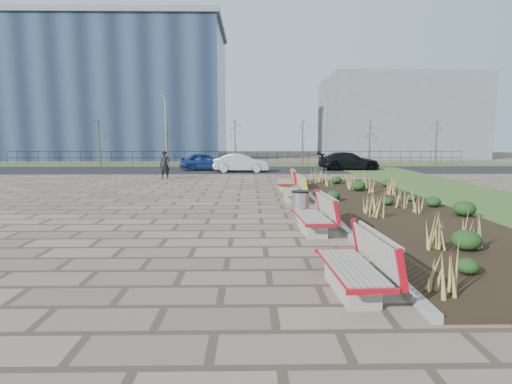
{
  "coord_description": "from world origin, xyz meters",
  "views": [
    {
      "loc": [
        1.31,
        -9.2,
        2.6
      ],
      "look_at": [
        1.5,
        3.0,
        0.9
      ],
      "focal_mm": 28.0,
      "sensor_mm": 36.0,
      "label": 1
    }
  ],
  "objects_px": {
    "bench_d": "(285,180)",
    "litter_bin": "(300,207)",
    "pedestrian": "(165,165)",
    "car_blue": "(205,161)",
    "lamp_east": "(326,132)",
    "bench_a": "(351,263)",
    "bench_c": "(292,189)",
    "bench_b": "(312,214)",
    "car_silver": "(241,163)",
    "lamp_west": "(166,131)",
    "car_black": "(349,161)"
  },
  "relations": [
    {
      "from": "bench_a",
      "to": "bench_c",
      "type": "height_order",
      "value": "same"
    },
    {
      "from": "lamp_west",
      "to": "bench_d",
      "type": "bearing_deg",
      "value": -60.79
    },
    {
      "from": "pedestrian",
      "to": "car_black",
      "type": "xyz_separation_m",
      "value": [
        12.94,
        6.48,
        -0.17
      ]
    },
    {
      "from": "litter_bin",
      "to": "car_silver",
      "type": "height_order",
      "value": "car_silver"
    },
    {
      "from": "bench_a",
      "to": "lamp_east",
      "type": "distance_m",
      "value": 29.34
    },
    {
      "from": "lamp_west",
      "to": "lamp_east",
      "type": "xyz_separation_m",
      "value": [
        14.0,
        0.0,
        0.0
      ]
    },
    {
      "from": "bench_a",
      "to": "bench_d",
      "type": "bearing_deg",
      "value": 87.01
    },
    {
      "from": "bench_b",
      "to": "car_black",
      "type": "bearing_deg",
      "value": 70.21
    },
    {
      "from": "litter_bin",
      "to": "lamp_west",
      "type": "relative_size",
      "value": 0.16
    },
    {
      "from": "car_silver",
      "to": "car_black",
      "type": "height_order",
      "value": "car_black"
    },
    {
      "from": "car_silver",
      "to": "lamp_west",
      "type": "distance_m",
      "value": 9.21
    },
    {
      "from": "litter_bin",
      "to": "pedestrian",
      "type": "xyz_separation_m",
      "value": [
        -6.75,
        12.66,
        0.4
      ]
    },
    {
      "from": "bench_a",
      "to": "litter_bin",
      "type": "relative_size",
      "value": 2.21
    },
    {
      "from": "lamp_west",
      "to": "pedestrian",
      "type": "bearing_deg",
      "value": -78.89
    },
    {
      "from": "car_black",
      "to": "car_silver",
      "type": "bearing_deg",
      "value": 101.1
    },
    {
      "from": "bench_d",
      "to": "litter_bin",
      "type": "relative_size",
      "value": 2.21
    },
    {
      "from": "bench_a",
      "to": "lamp_east",
      "type": "bearing_deg",
      "value": 77.16
    },
    {
      "from": "car_blue",
      "to": "pedestrian",
      "type": "bearing_deg",
      "value": 157.74
    },
    {
      "from": "car_blue",
      "to": "lamp_east",
      "type": "height_order",
      "value": "lamp_east"
    },
    {
      "from": "bench_b",
      "to": "car_silver",
      "type": "bearing_deg",
      "value": 93.82
    },
    {
      "from": "bench_a",
      "to": "car_black",
      "type": "xyz_separation_m",
      "value": [
        6.03,
        24.64,
        0.21
      ]
    },
    {
      "from": "bench_a",
      "to": "lamp_west",
      "type": "height_order",
      "value": "lamp_west"
    },
    {
      "from": "pedestrian",
      "to": "lamp_west",
      "type": "xyz_separation_m",
      "value": [
        -2.09,
        10.64,
        2.17
      ]
    },
    {
      "from": "lamp_west",
      "to": "lamp_east",
      "type": "bearing_deg",
      "value": 0.0
    },
    {
      "from": "car_blue",
      "to": "lamp_east",
      "type": "xyz_separation_m",
      "value": [
        10.12,
        4.3,
        2.35
      ]
    },
    {
      "from": "lamp_west",
      "to": "bench_b",
      "type": "bearing_deg",
      "value": -69.88
    },
    {
      "from": "car_silver",
      "to": "lamp_west",
      "type": "height_order",
      "value": "lamp_west"
    },
    {
      "from": "car_silver",
      "to": "lamp_east",
      "type": "xyz_separation_m",
      "value": [
        7.34,
        5.91,
        2.35
      ]
    },
    {
      "from": "litter_bin",
      "to": "car_silver",
      "type": "xyz_separation_m",
      "value": [
        -2.18,
        17.39,
        0.21
      ]
    },
    {
      "from": "bench_a",
      "to": "car_silver",
      "type": "xyz_separation_m",
      "value": [
        -2.34,
        22.89,
        0.19
      ]
    },
    {
      "from": "bench_d",
      "to": "car_blue",
      "type": "bearing_deg",
      "value": 115.73
    },
    {
      "from": "pedestrian",
      "to": "lamp_east",
      "type": "height_order",
      "value": "lamp_east"
    },
    {
      "from": "pedestrian",
      "to": "lamp_east",
      "type": "xyz_separation_m",
      "value": [
        11.91,
        10.64,
        2.17
      ]
    },
    {
      "from": "bench_b",
      "to": "car_blue",
      "type": "height_order",
      "value": "car_blue"
    },
    {
      "from": "bench_b",
      "to": "bench_a",
      "type": "bearing_deg",
      "value": -93.33
    },
    {
      "from": "litter_bin",
      "to": "pedestrian",
      "type": "relative_size",
      "value": 0.54
    },
    {
      "from": "bench_a",
      "to": "bench_b",
      "type": "relative_size",
      "value": 1.0
    },
    {
      "from": "bench_b",
      "to": "bench_c",
      "type": "xyz_separation_m",
      "value": [
        0.0,
        5.17,
        0.0
      ]
    },
    {
      "from": "bench_d",
      "to": "car_blue",
      "type": "height_order",
      "value": "car_blue"
    },
    {
      "from": "car_blue",
      "to": "car_silver",
      "type": "height_order",
      "value": "car_blue"
    },
    {
      "from": "bench_a",
      "to": "bench_d",
      "type": "height_order",
      "value": "same"
    },
    {
      "from": "bench_c",
      "to": "lamp_west",
      "type": "height_order",
      "value": "lamp_west"
    },
    {
      "from": "lamp_east",
      "to": "bench_c",
      "type": "bearing_deg",
      "value": -104.45
    },
    {
      "from": "car_blue",
      "to": "lamp_west",
      "type": "relative_size",
      "value": 0.66
    },
    {
      "from": "bench_b",
      "to": "bench_d",
      "type": "height_order",
      "value": "same"
    },
    {
      "from": "lamp_east",
      "to": "bench_a",
      "type": "bearing_deg",
      "value": -99.85
    },
    {
      "from": "bench_c",
      "to": "car_blue",
      "type": "xyz_separation_m",
      "value": [
        -5.12,
        15.09,
        0.19
      ]
    },
    {
      "from": "bench_a",
      "to": "car_silver",
      "type": "bearing_deg",
      "value": 92.85
    },
    {
      "from": "bench_b",
      "to": "lamp_east",
      "type": "height_order",
      "value": "lamp_east"
    },
    {
      "from": "bench_b",
      "to": "lamp_east",
      "type": "xyz_separation_m",
      "value": [
        5.0,
        24.57,
        2.54
      ]
    }
  ]
}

